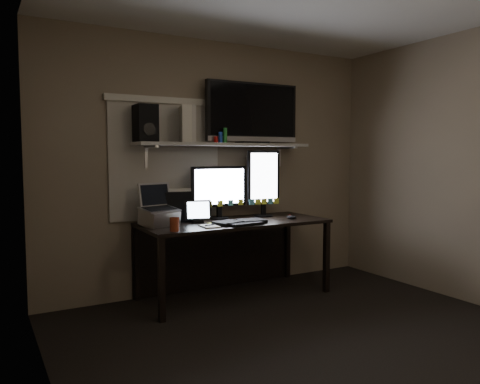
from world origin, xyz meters
TOP-DOWN VIEW (x-y plane):
  - floor at (0.00, 0.00)m, footprint 3.60×3.60m
  - back_wall at (0.00, 1.80)m, footprint 3.60×0.00m
  - left_wall at (-1.80, 0.00)m, footprint 0.00×3.60m
  - window_blinds at (-0.55, 1.79)m, footprint 1.10×0.02m
  - desk at (0.00, 1.55)m, footprint 1.80×0.75m
  - wall_shelf at (0.00, 1.62)m, footprint 1.80×0.35m
  - monitor_landscape at (-0.06, 1.63)m, footprint 0.62×0.11m
  - monitor_portrait at (0.43, 1.59)m, footprint 0.35×0.11m
  - keyboard at (-0.03, 1.26)m, footprint 0.52×0.26m
  - mouse at (0.57, 1.28)m, footprint 0.10×0.12m
  - notepad at (-0.36, 1.22)m, footprint 0.15×0.20m
  - tablet at (-0.35, 1.50)m, footprint 0.26×0.16m
  - file_sorter at (-0.48, 1.65)m, footprint 0.26×0.17m
  - laptop at (-0.72, 1.50)m, footprint 0.39×0.35m
  - cup at (-0.72, 1.16)m, footprint 0.08×0.08m
  - sticky_notes at (-0.15, 1.32)m, footprint 0.36×0.30m
  - tv at (0.34, 1.66)m, footprint 1.03×0.20m
  - game_console at (-0.41, 1.65)m, footprint 0.16×0.30m
  - speaker at (-0.79, 1.65)m, footprint 0.18×0.22m
  - bottles at (-0.06, 1.59)m, footprint 0.24×0.07m

SIDE VIEW (x-z plane):
  - floor at x=0.00m, z-range 0.00..0.00m
  - desk at x=0.00m, z-range 0.19..0.92m
  - sticky_notes at x=-0.15m, z-range 0.73..0.73m
  - notepad at x=-0.36m, z-range 0.73..0.74m
  - keyboard at x=-0.03m, z-range 0.73..0.76m
  - mouse at x=0.57m, z-range 0.73..0.77m
  - cup at x=-0.72m, z-range 0.73..0.84m
  - tablet at x=-0.35m, z-range 0.73..0.94m
  - file_sorter at x=-0.48m, z-range 0.73..1.04m
  - laptop at x=-0.72m, z-range 0.73..1.10m
  - monitor_landscape at x=-0.06m, z-range 0.73..1.27m
  - monitor_portrait at x=0.43m, z-range 0.73..1.42m
  - back_wall at x=0.00m, z-range -0.55..3.05m
  - left_wall at x=-1.80m, z-range -0.55..3.05m
  - window_blinds at x=-0.55m, z-range 0.75..1.85m
  - wall_shelf at x=0.00m, z-range 1.45..1.48m
  - bottles at x=-0.06m, z-range 1.48..1.63m
  - speaker at x=-0.79m, z-range 1.48..1.81m
  - game_console at x=-0.41m, z-range 1.48..1.82m
  - tv at x=0.34m, z-range 1.48..2.10m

